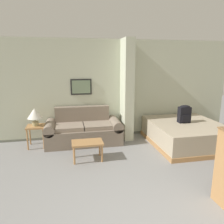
{
  "coord_description": "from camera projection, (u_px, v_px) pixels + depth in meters",
  "views": [
    {
      "loc": [
        -1.21,
        -1.69,
        2.02
      ],
      "look_at": [
        -0.38,
        2.43,
        1.05
      ],
      "focal_mm": 35.0,
      "sensor_mm": 36.0,
      "label": 1
    }
  ],
  "objects": [
    {
      "name": "table_lamp",
      "position": [
        35.0,
        114.0,
        5.15
      ],
      "size": [
        0.35,
        0.35,
        0.43
      ],
      "color": "tan",
      "rests_on": "side_table"
    },
    {
      "name": "wall_partition_pillar",
      "position": [
        127.0,
        90.0,
        5.68
      ],
      "size": [
        0.24,
        0.56,
        2.6
      ],
      "color": "beige",
      "rests_on": "ground_plane"
    },
    {
      "name": "bed",
      "position": [
        185.0,
        133.0,
        5.47
      ],
      "size": [
        1.7,
        1.93,
        0.54
      ],
      "color": "#B27F4C",
      "rests_on": "ground_plane"
    },
    {
      "name": "wall_back",
      "position": [
        113.0,
        89.0,
        5.94
      ],
      "size": [
        6.72,
        0.16,
        2.6
      ],
      "color": "beige",
      "rests_on": "ground_plane"
    },
    {
      "name": "backpack",
      "position": [
        184.0,
        114.0,
        5.39
      ],
      "size": [
        0.29,
        0.2,
        0.44
      ],
      "color": "black",
      "rests_on": "bed"
    },
    {
      "name": "side_table",
      "position": [
        36.0,
        129.0,
        5.24
      ],
      "size": [
        0.42,
        0.42,
        0.53
      ],
      "color": "#B27F4C",
      "rests_on": "ground_plane"
    },
    {
      "name": "couch",
      "position": [
        84.0,
        130.0,
        5.54
      ],
      "size": [
        1.9,
        0.84,
        0.89
      ],
      "color": "gray",
      "rests_on": "ground_plane"
    },
    {
      "name": "coffee_table",
      "position": [
        87.0,
        144.0,
        4.54
      ],
      "size": [
        0.64,
        0.41,
        0.4
      ],
      "color": "#B27F4C",
      "rests_on": "ground_plane"
    }
  ]
}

